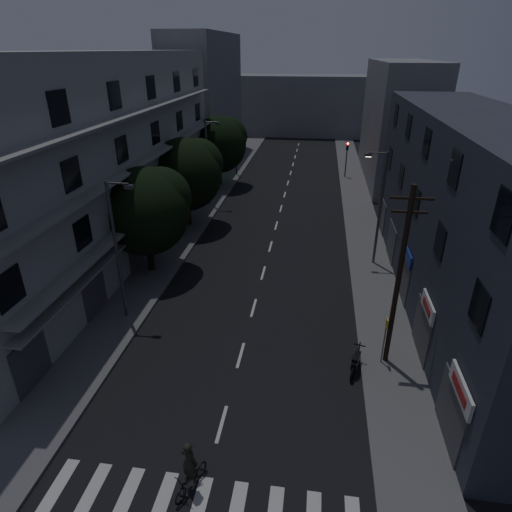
% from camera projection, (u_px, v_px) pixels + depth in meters
% --- Properties ---
extents(ground, '(160.00, 160.00, 0.00)m').
position_uv_depth(ground, '(277.00, 223.00, 38.32)').
color(ground, black).
rests_on(ground, ground).
extents(sidewalk_left, '(3.00, 90.00, 0.15)m').
position_uv_depth(sidewalk_left, '(196.00, 218.00, 39.26)').
color(sidewalk_left, '#565659').
rests_on(sidewalk_left, ground).
extents(sidewalk_right, '(3.00, 90.00, 0.15)m').
position_uv_depth(sidewalk_right, '(362.00, 227.00, 37.32)').
color(sidewalk_right, '#565659').
rests_on(sidewalk_right, ground).
extents(lane_markings, '(0.15, 60.50, 0.01)m').
position_uv_depth(lane_markings, '(283.00, 201.00, 43.88)').
color(lane_markings, beige).
rests_on(lane_markings, ground).
extents(building_left, '(7.00, 36.00, 14.00)m').
position_uv_depth(building_left, '(103.00, 159.00, 30.58)').
color(building_left, '#A6A5A1').
rests_on(building_left, ground).
extents(building_right, '(6.19, 28.00, 11.00)m').
position_uv_depth(building_right, '(467.00, 215.00, 24.57)').
color(building_right, '#2B2F3B').
rests_on(building_right, ground).
extents(building_far_left, '(6.00, 20.00, 16.00)m').
position_uv_depth(building_far_left, '(206.00, 100.00, 56.85)').
color(building_far_left, slate).
rests_on(building_far_left, ground).
extents(building_far_right, '(6.00, 20.00, 13.00)m').
position_uv_depth(building_far_right, '(397.00, 122.00, 49.06)').
color(building_far_right, slate).
rests_on(building_far_right, ground).
extents(building_far_end, '(24.00, 8.00, 10.00)m').
position_uv_depth(building_far_end, '(303.00, 105.00, 76.19)').
color(building_far_end, slate).
rests_on(building_far_end, ground).
extents(tree_near, '(5.88, 5.88, 7.25)m').
position_uv_depth(tree_near, '(146.00, 208.00, 28.10)').
color(tree_near, black).
rests_on(tree_near, sidewalk_left).
extents(tree_mid, '(6.10, 6.10, 7.51)m').
position_uv_depth(tree_mid, '(186.00, 172.00, 35.76)').
color(tree_mid, black).
rests_on(tree_mid, sidewalk_left).
extents(tree_far, '(6.08, 6.08, 7.52)m').
position_uv_depth(tree_far, '(219.00, 142.00, 46.81)').
color(tree_far, black).
rests_on(tree_far, sidewalk_left).
extents(traffic_signal_far_right, '(0.28, 0.37, 4.10)m').
position_uv_depth(traffic_signal_far_right, '(347.00, 152.00, 50.48)').
color(traffic_signal_far_right, black).
rests_on(traffic_signal_far_right, sidewalk_right).
extents(traffic_signal_far_left, '(0.28, 0.37, 4.10)m').
position_uv_depth(traffic_signal_far_left, '(236.00, 150.00, 51.45)').
color(traffic_signal_far_left, black).
rests_on(traffic_signal_far_left, sidewalk_left).
extents(street_lamp_left_near, '(1.51, 0.25, 8.00)m').
position_uv_depth(street_lamp_left_near, '(118.00, 245.00, 22.95)').
color(street_lamp_left_near, '#52545A').
rests_on(street_lamp_left_near, sidewalk_left).
extents(street_lamp_right, '(1.51, 0.25, 8.00)m').
position_uv_depth(street_lamp_right, '(379.00, 204.00, 29.10)').
color(street_lamp_right, '#505357').
rests_on(street_lamp_right, sidewalk_right).
extents(street_lamp_left_far, '(1.51, 0.25, 8.00)m').
position_uv_depth(street_lamp_left_far, '(208.00, 159.00, 40.86)').
color(street_lamp_left_far, '#505457').
rests_on(street_lamp_left_far, sidewalk_left).
extents(utility_pole, '(1.80, 0.24, 9.00)m').
position_uv_depth(utility_pole, '(399.00, 277.00, 19.26)').
color(utility_pole, black).
rests_on(utility_pole, sidewalk_right).
extents(bus_stop_sign, '(0.06, 0.35, 2.52)m').
position_uv_depth(bus_stop_sign, '(385.00, 333.00, 20.42)').
color(bus_stop_sign, '#595B60').
rests_on(bus_stop_sign, sidewalk_right).
extents(motorcycle, '(0.77, 1.93, 1.27)m').
position_uv_depth(motorcycle, '(356.00, 363.00, 20.56)').
color(motorcycle, black).
rests_on(motorcycle, ground).
extents(cyclist, '(1.23, 1.89, 2.26)m').
position_uv_depth(cyclist, '(191.00, 474.00, 14.91)').
color(cyclist, black).
rests_on(cyclist, ground).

